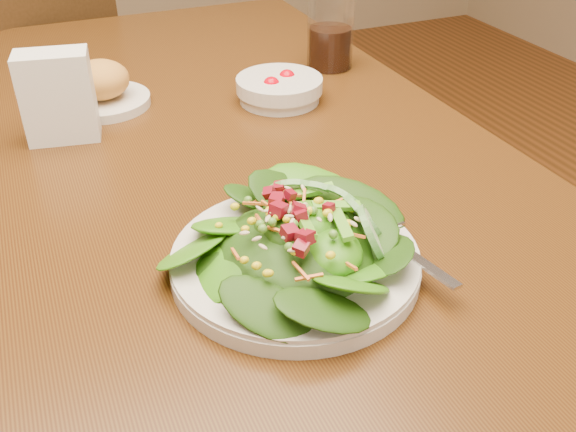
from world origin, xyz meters
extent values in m
cube|color=#492C0E|center=(0.00, 0.00, 0.73)|extent=(0.90, 1.40, 0.04)
cylinder|color=#3B2411|center=(0.39, 0.64, 0.35)|extent=(0.07, 0.07, 0.71)
cube|color=#3B2411|center=(-0.23, 0.93, 0.45)|extent=(0.58, 0.58, 0.04)
cylinder|color=#3B2411|center=(-0.14, 1.18, 0.21)|extent=(0.04, 0.04, 0.43)
cylinder|color=#3B2411|center=(0.02, 0.84, 0.21)|extent=(0.04, 0.04, 0.43)
cylinder|color=#3B2411|center=(-0.32, 0.68, 0.21)|extent=(0.04, 0.04, 0.43)
cube|color=#3B2411|center=(-0.14, 0.74, 0.71)|extent=(0.39, 0.20, 0.48)
cylinder|color=silver|center=(0.03, -0.35, 0.76)|extent=(0.28, 0.28, 0.02)
ellipsoid|color=black|center=(0.03, -0.35, 0.79)|extent=(0.19, 0.19, 0.04)
cube|color=silver|center=(0.15, -0.38, 0.77)|extent=(0.05, 0.18, 0.01)
cylinder|color=silver|center=(-0.09, 0.18, 0.76)|extent=(0.16, 0.16, 0.02)
ellipsoid|color=#B77033|center=(-0.09, 0.18, 0.80)|extent=(0.10, 0.10, 0.06)
cylinder|color=silver|center=(0.19, 0.09, 0.77)|extent=(0.15, 0.15, 0.04)
sphere|color=red|center=(0.21, 0.10, 0.78)|extent=(0.03, 0.03, 0.03)
sphere|color=red|center=(0.18, 0.08, 0.78)|extent=(0.03, 0.03, 0.03)
cylinder|color=silver|center=(0.35, 0.20, 0.83)|extent=(0.09, 0.09, 0.15)
cylinder|color=black|center=(0.35, 0.20, 0.79)|extent=(0.08, 0.08, 0.08)
cube|color=white|center=(-0.16, 0.08, 0.82)|extent=(0.11, 0.08, 0.13)
cube|color=white|center=(-0.16, 0.08, 0.83)|extent=(0.10, 0.06, 0.11)
camera|label=1|loc=(-0.20, -0.87, 1.19)|focal=40.00mm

